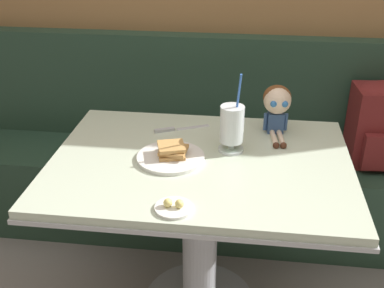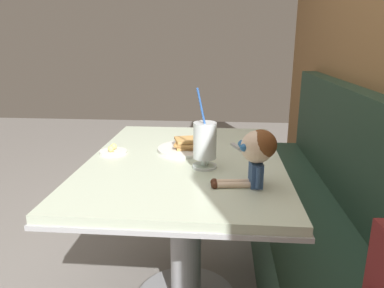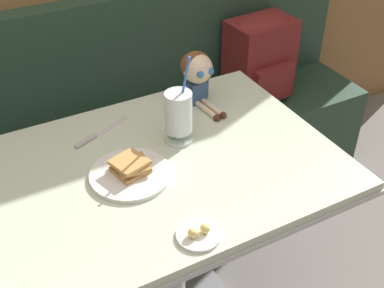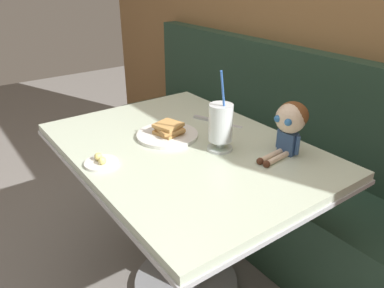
{
  "view_description": "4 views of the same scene",
  "coord_description": "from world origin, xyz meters",
  "px_view_note": "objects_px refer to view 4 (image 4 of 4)",
  "views": [
    {
      "loc": [
        0.16,
        -1.35,
        1.59
      ],
      "look_at": [
        -0.03,
        0.16,
        0.81
      ],
      "focal_mm": 44.81,
      "sensor_mm": 36.0,
      "label": 1
    },
    {
      "loc": [
        1.43,
        0.33,
        1.22
      ],
      "look_at": [
        0.09,
        0.22,
        0.83
      ],
      "focal_mm": 33.55,
      "sensor_mm": 36.0,
      "label": 2
    },
    {
      "loc": [
        -0.5,
        -0.95,
        1.73
      ],
      "look_at": [
        0.11,
        0.19,
        0.77
      ],
      "focal_mm": 47.02,
      "sensor_mm": 36.0,
      "label": 3
    },
    {
      "loc": [
        1.08,
        -0.57,
        1.38
      ],
      "look_at": [
        0.06,
        0.17,
        0.77
      ],
      "focal_mm": 35.17,
      "sensor_mm": 36.0,
      "label": 4
    }
  ],
  "objects_px": {
    "butter_saucer": "(101,162)",
    "butter_knife": "(209,120)",
    "toast_plate": "(168,133)",
    "seated_doll": "(290,121)",
    "milkshake_glass": "(221,125)"
  },
  "relations": [
    {
      "from": "milkshake_glass",
      "to": "butter_saucer",
      "type": "relative_size",
      "value": 2.62
    },
    {
      "from": "milkshake_glass",
      "to": "butter_saucer",
      "type": "height_order",
      "value": "milkshake_glass"
    },
    {
      "from": "toast_plate",
      "to": "seated_doll",
      "type": "distance_m",
      "value": 0.49
    },
    {
      "from": "toast_plate",
      "to": "butter_knife",
      "type": "relative_size",
      "value": 1.12
    },
    {
      "from": "butter_saucer",
      "to": "milkshake_glass",
      "type": "bearing_deg",
      "value": 69.54
    },
    {
      "from": "seated_doll",
      "to": "toast_plate",
      "type": "bearing_deg",
      "value": -144.13
    },
    {
      "from": "butter_saucer",
      "to": "butter_knife",
      "type": "xyz_separation_m",
      "value": [
        -0.1,
        0.56,
        -0.0
      ]
    },
    {
      "from": "milkshake_glass",
      "to": "seated_doll",
      "type": "relative_size",
      "value": 1.41
    },
    {
      "from": "toast_plate",
      "to": "milkshake_glass",
      "type": "bearing_deg",
      "value": 24.14
    },
    {
      "from": "milkshake_glass",
      "to": "butter_saucer",
      "type": "distance_m",
      "value": 0.45
    },
    {
      "from": "seated_doll",
      "to": "milkshake_glass",
      "type": "bearing_deg",
      "value": -133.07
    },
    {
      "from": "milkshake_glass",
      "to": "seated_doll",
      "type": "xyz_separation_m",
      "value": [
        0.17,
        0.18,
        0.03
      ]
    },
    {
      "from": "toast_plate",
      "to": "butter_knife",
      "type": "height_order",
      "value": "toast_plate"
    },
    {
      "from": "toast_plate",
      "to": "butter_knife",
      "type": "bearing_deg",
      "value": 98.19
    },
    {
      "from": "butter_knife",
      "to": "toast_plate",
      "type": "bearing_deg",
      "value": -81.81
    }
  ]
}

